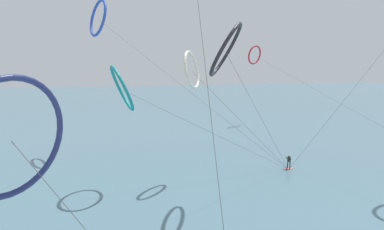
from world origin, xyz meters
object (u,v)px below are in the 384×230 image
(kite_charcoal, at_px, (226,50))
(kite_ivory, at_px, (192,70))
(kite_crimson, at_px, (255,55))
(kite_teal, at_px, (122,89))
(kite_navy, at_px, (11,138))
(surfer_coral, at_px, (289,163))
(kite_cobalt, at_px, (98,18))

(kite_charcoal, height_order, kite_ivory, kite_charcoal)
(kite_crimson, bearing_deg, kite_teal, 20.60)
(kite_navy, bearing_deg, surfer_coral, 172.65)
(kite_cobalt, xyz_separation_m, kite_crimson, (32.15, 14.49, -4.19))
(surfer_coral, relative_size, kite_charcoal, 0.11)
(kite_charcoal, bearing_deg, kite_ivory, -139.82)
(kite_teal, bearing_deg, kite_crimson, -47.24)
(kite_navy, bearing_deg, kite_teal, -152.59)
(kite_cobalt, relative_size, kite_navy, 1.84)
(kite_teal, bearing_deg, kite_charcoal, -126.60)
(kite_crimson, xyz_separation_m, kite_navy, (-37.60, -49.98, -5.06))
(kite_charcoal, bearing_deg, kite_navy, -17.22)
(kite_teal, height_order, kite_navy, kite_teal)
(kite_navy, bearing_deg, kite_crimson, -170.98)
(kite_teal, distance_m, kite_charcoal, 10.67)
(kite_crimson, xyz_separation_m, kite_ivory, (-23.91, -30.33, -2.73))
(kite_ivory, relative_size, kite_navy, 1.17)
(kite_charcoal, height_order, kite_navy, kite_charcoal)
(kite_teal, xyz_separation_m, kite_cobalt, (-1.04, 16.20, 8.68))
(kite_crimson, bearing_deg, kite_cobalt, 0.25)
(kite_charcoal, bearing_deg, kite_crimson, 178.14)
(kite_teal, bearing_deg, surfer_coral, -93.17)
(kite_crimson, distance_m, kite_ivory, 38.72)
(surfer_coral, height_order, kite_cobalt, kite_cobalt)
(kite_teal, relative_size, kite_navy, 1.72)
(kite_charcoal, relative_size, kite_navy, 1.35)
(kite_ivory, bearing_deg, kite_cobalt, 64.18)
(kite_teal, height_order, kite_charcoal, kite_charcoal)
(kite_teal, distance_m, kite_navy, 20.36)
(kite_ivory, bearing_deg, kite_navy, -178.17)
(kite_crimson, relative_size, kite_navy, 4.44)
(kite_teal, relative_size, kite_ivory, 1.48)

